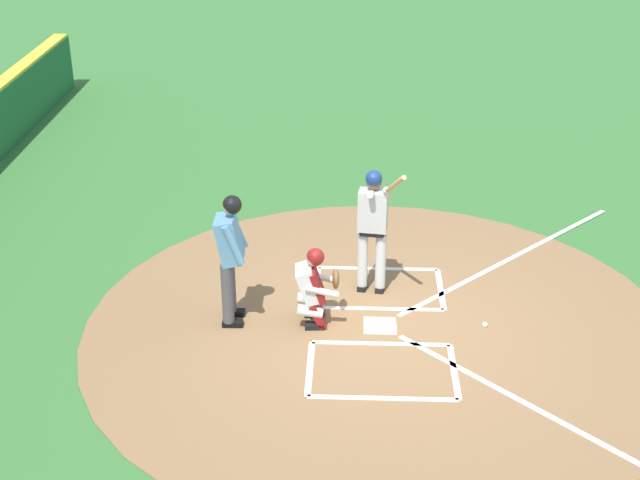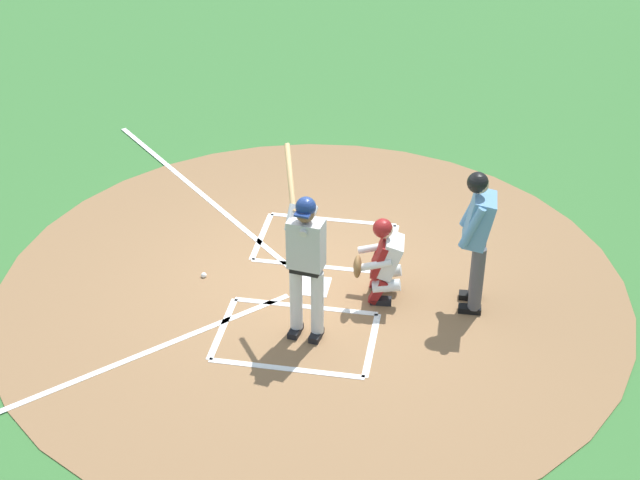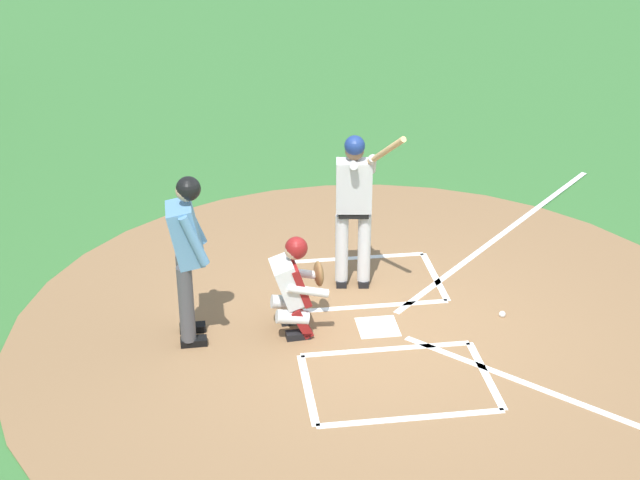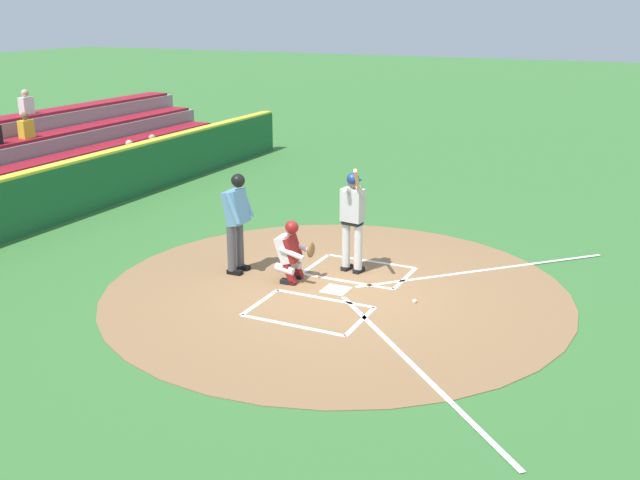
# 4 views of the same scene
# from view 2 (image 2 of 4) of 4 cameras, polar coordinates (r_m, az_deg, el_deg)

# --- Properties ---
(ground_plane) EXTENTS (120.00, 120.00, 0.00)m
(ground_plane) POSITION_cam_2_polar(r_m,az_deg,el_deg) (12.26, -0.47, -2.79)
(ground_plane) COLOR #387033
(dirt_circle) EXTENTS (8.00, 8.00, 0.01)m
(dirt_circle) POSITION_cam_2_polar(r_m,az_deg,el_deg) (12.26, -0.47, -2.77)
(dirt_circle) COLOR olive
(dirt_circle) RESTS_ON ground
(home_plate_and_chalk) EXTENTS (7.93, 4.91, 0.01)m
(home_plate_and_chalk) POSITION_cam_2_polar(r_m,az_deg,el_deg) (12.42, -4.47, -2.32)
(home_plate_and_chalk) COLOR white
(home_plate_and_chalk) RESTS_ON dirt_circle
(batter) EXTENTS (1.01, 0.61, 2.13)m
(batter) POSITION_cam_2_polar(r_m,az_deg,el_deg) (10.84, -0.86, -1.00)
(batter) COLOR silver
(batter) RESTS_ON ground
(catcher) EXTENTS (0.62, 0.61, 1.13)m
(catcher) POSITION_cam_2_polar(r_m,az_deg,el_deg) (11.77, 3.74, -1.07)
(catcher) COLOR black
(catcher) RESTS_ON ground
(plate_umpire) EXTENTS (0.59, 0.42, 1.86)m
(plate_umpire) POSITION_cam_2_polar(r_m,az_deg,el_deg) (11.48, 9.33, 0.47)
(plate_umpire) COLOR #4C4C51
(plate_umpire) RESTS_ON ground
(baseball) EXTENTS (0.07, 0.07, 0.07)m
(baseball) POSITION_cam_2_polar(r_m,az_deg,el_deg) (12.50, -6.90, -2.08)
(baseball) COLOR white
(baseball) RESTS_ON ground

